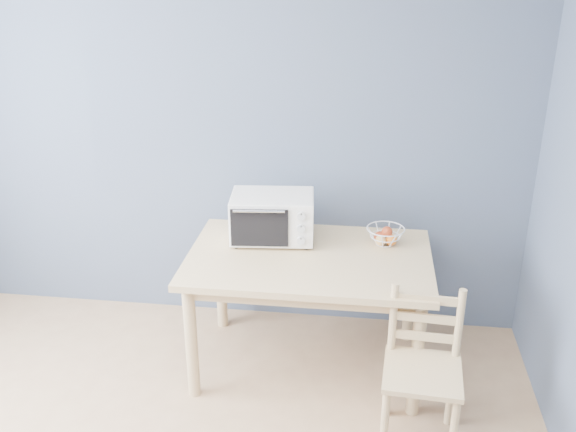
# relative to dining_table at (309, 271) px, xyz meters

# --- Properties ---
(room) EXTENTS (4.01, 4.51, 2.61)m
(room) POSITION_rel_dining_table_xyz_m (-0.67, -1.68, 0.65)
(room) COLOR tan
(room) RESTS_ON ground
(dining_table) EXTENTS (1.40, 0.90, 0.75)m
(dining_table) POSITION_rel_dining_table_xyz_m (0.00, 0.00, 0.00)
(dining_table) COLOR tan
(dining_table) RESTS_ON ground
(toaster_oven) EXTENTS (0.52, 0.40, 0.29)m
(toaster_oven) POSITION_rel_dining_table_xyz_m (-0.26, 0.19, 0.25)
(toaster_oven) COLOR white
(toaster_oven) RESTS_ON dining_table
(fruit_basket) EXTENTS (0.27, 0.27, 0.12)m
(fruit_basket) POSITION_rel_dining_table_xyz_m (0.43, 0.21, 0.16)
(fruit_basket) COLOR white
(fruit_basket) RESTS_ON dining_table
(dining_chair) EXTENTS (0.41, 0.41, 0.83)m
(dining_chair) POSITION_rel_dining_table_xyz_m (0.63, -0.55, -0.24)
(dining_chair) COLOR tan
(dining_chair) RESTS_ON ground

